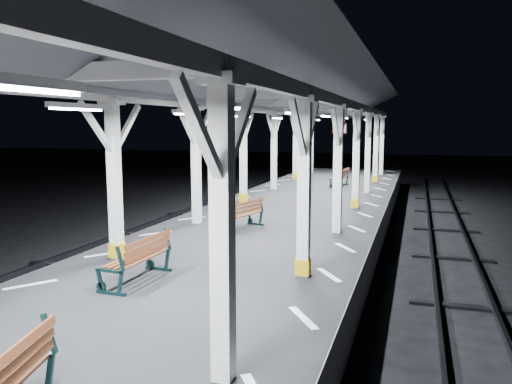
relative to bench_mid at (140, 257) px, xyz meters
The scene contains 8 objects.
ground 1.77m from the bench_mid, 47.56° to the right, with size 120.00×120.00×0.00m, color black.
platform 1.39m from the bench_mid, 47.56° to the right, with size 6.00×50.00×1.00m, color black.
hazard_stripes_left 1.97m from the bench_mid, 156.90° to the right, with size 1.00×48.00×0.01m, color silver.
hazard_stripes_right 3.26m from the bench_mid, 13.47° to the right, with size 1.00×48.00×0.01m, color silver.
canopy 3.27m from the bench_mid, 48.20° to the right, with size 5.40×49.00×4.65m.
bench_mid is the anchor object (origin of this frame).
bench_far 4.82m from the bench_mid, 87.02° to the left, with size 0.91×1.56×0.80m.
bench_extra 15.12m from the bench_mid, 84.81° to the left, with size 0.71×1.59×0.84m.
Camera 1 is at (3.94, -6.83, 3.80)m, focal length 35.00 mm.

